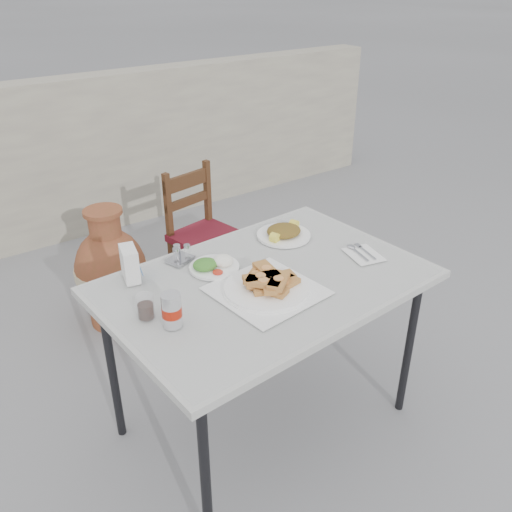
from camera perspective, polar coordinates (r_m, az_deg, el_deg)
ground at (r=2.72m, az=-0.43°, el=-16.67°), size 80.00×80.00×0.00m
cafe_table at (r=2.25m, az=1.02°, el=-3.56°), size 1.35×0.96×0.79m
pide_plate at (r=2.12m, az=1.12°, el=-2.89°), size 0.42×0.42×0.08m
salad_rice_plate at (r=2.29m, az=-4.47°, el=-0.90°), size 0.21×0.21×0.05m
salad_chopped_plate at (r=2.55m, az=2.94°, el=2.49°), size 0.25×0.25×0.05m
soda_can at (r=1.93m, az=-8.87°, el=-5.64°), size 0.07×0.07×0.13m
cola_glass at (r=2.01m, az=-11.55°, el=-5.36°), size 0.06×0.06×0.09m
napkin_holder at (r=2.24m, az=-13.13°, el=-0.81°), size 0.09×0.13×0.14m
condiment_caddy at (r=2.36m, az=-8.01°, el=0.06°), size 0.13×0.12×0.08m
cutlery_napkin at (r=2.45m, az=11.06°, el=0.32°), size 0.17×0.20×0.01m
chair at (r=3.40m, az=-5.60°, el=2.36°), size 0.44×0.44×0.84m
terracotta_urn at (r=3.27m, az=-14.98°, el=-1.56°), size 0.42×0.42×0.73m
back_wall at (r=4.42m, az=-19.86°, el=9.35°), size 6.00×0.25×1.20m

